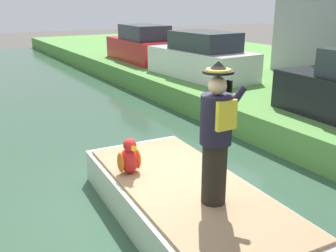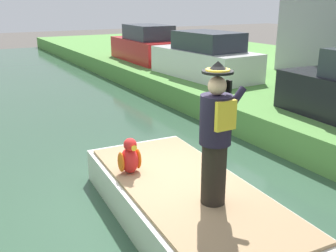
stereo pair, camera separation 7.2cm
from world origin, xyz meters
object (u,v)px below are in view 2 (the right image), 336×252
(boat, at_px, (187,204))
(person_pirate, at_px, (216,136))
(parrot_plush, at_px, (130,158))
(parked_car_white, at_px, (205,58))
(parked_car_red, at_px, (147,46))

(boat, bearing_deg, person_pirate, -86.07)
(boat, bearing_deg, parrot_plush, 123.28)
(parrot_plush, relative_size, parked_car_white, 0.14)
(parked_car_white, xyz_separation_m, parked_car_red, (0.00, 4.31, 0.00))
(boat, height_order, parrot_plush, parrot_plush)
(person_pirate, bearing_deg, parked_car_red, 61.05)
(parked_car_red, bearing_deg, person_pirate, -112.73)
(parked_car_red, bearing_deg, parked_car_white, -90.00)
(parked_car_white, bearing_deg, parked_car_red, 90.00)
(person_pirate, distance_m, parked_car_white, 8.50)
(person_pirate, xyz_separation_m, parked_car_red, (4.76, 11.35, -0.23))
(boat, bearing_deg, parked_car_red, 66.01)
(parrot_plush, distance_m, parked_car_red, 11.31)
(parrot_plush, bearing_deg, parked_car_red, 61.91)
(person_pirate, relative_size, parrot_plush, 3.25)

